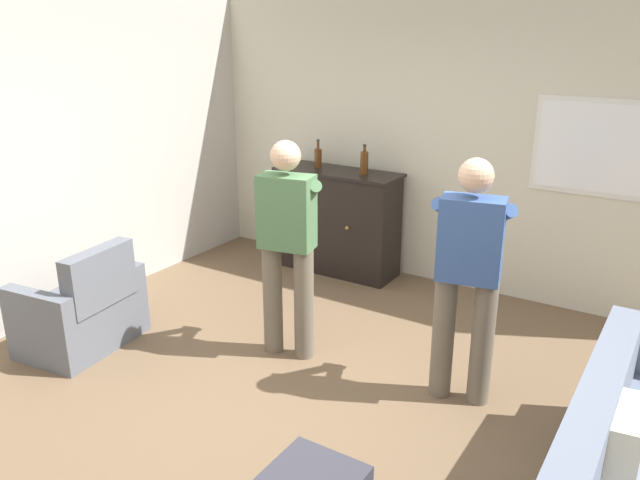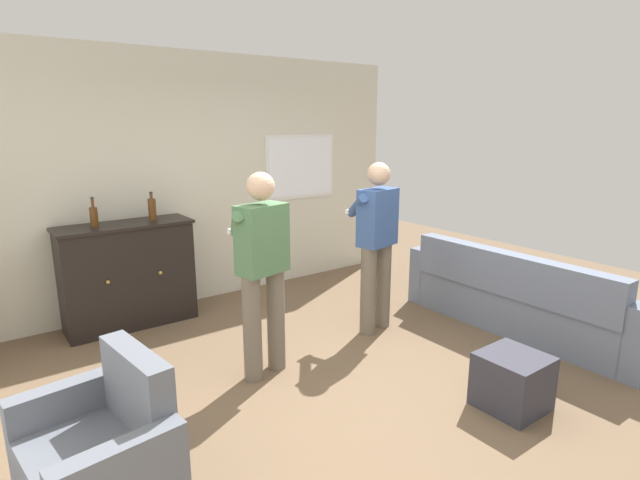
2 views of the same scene
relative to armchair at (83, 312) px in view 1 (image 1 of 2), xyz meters
name	(u,v)px [view 1 (image 1 of 2)]	position (x,y,z in m)	size (l,w,h in m)	color
ground	(294,406)	(1.91, 0.18, -0.29)	(10.40, 10.40, 0.00)	brown
wall_back_with_window	(455,142)	(1.94, 2.84, 1.11)	(5.20, 0.15, 2.80)	beige
wall_side_left	(25,160)	(-0.75, 0.18, 1.11)	(0.12, 5.20, 2.80)	beige
armchair	(83,312)	(0.00, 0.00, 0.00)	(0.74, 0.95, 0.85)	slate
sideboard_cabinet	(337,221)	(0.87, 2.48, 0.25)	(1.29, 0.49, 1.07)	black
bottle_wine_green	(364,162)	(1.16, 2.49, 0.90)	(0.08, 0.08, 0.29)	#593314
bottle_liquor_amber	(318,157)	(0.61, 2.52, 0.88)	(0.07, 0.07, 0.28)	#593314
person_standing_left	(288,240)	(1.45, 0.78, 0.65)	(0.55, 0.51, 1.68)	#6B6051
person_standing_right	(468,271)	(2.80, 0.90, 0.65)	(0.55, 0.51, 1.68)	#6B6051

